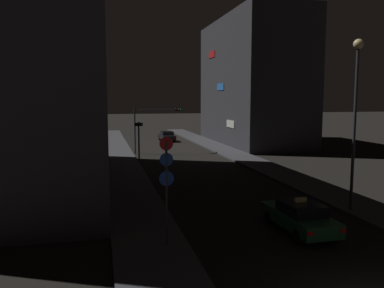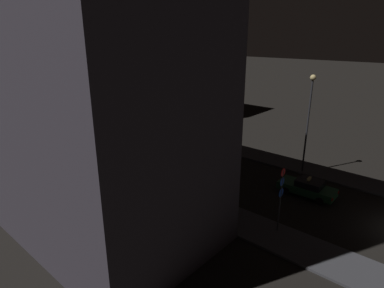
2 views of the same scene
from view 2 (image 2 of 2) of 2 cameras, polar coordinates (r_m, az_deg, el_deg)
The scene contains 10 objects.
sidewalk_left at distance 38.71m, azimuth -20.49°, elevation -1.01°, with size 3.11×68.63×0.16m, color #424247.
sidewalk_right at distance 45.38m, azimuth -6.99°, elevation 2.88°, with size 3.11×68.63×0.16m, color #424247.
building_facade_left at distance 24.10m, azimuth -23.45°, elevation 12.21°, with size 9.60×24.28×20.51m.
building_facade_right at distance 55.13m, azimuth -9.74°, elevation 14.27°, with size 8.78×21.15×16.64m.
taxi at distance 27.73m, azimuth 19.71°, elevation -7.25°, with size 1.90×4.49×1.62m.
far_car at distance 54.78m, azimuth -21.63°, elevation 5.15°, with size 1.99×4.52×1.42m.
traffic_light_overhead at distance 42.27m, azimuth -18.53°, elevation 6.04°, with size 5.38×0.41×5.13m.
traffic_light_left_kerb at distance 37.68m, azimuth -17.59°, elevation 3.01°, with size 0.80×0.42×3.80m.
sign_pole_left at distance 21.38m, azimuth 15.42°, elevation -8.51°, with size 0.60×0.10×4.44m.
street_lamp_near_block at distance 30.55m, azimuth 20.02°, elevation 5.84°, with size 0.52×0.52×8.99m.
Camera 2 is at (-22.94, -0.30, 12.37)m, focal length 30.19 mm.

